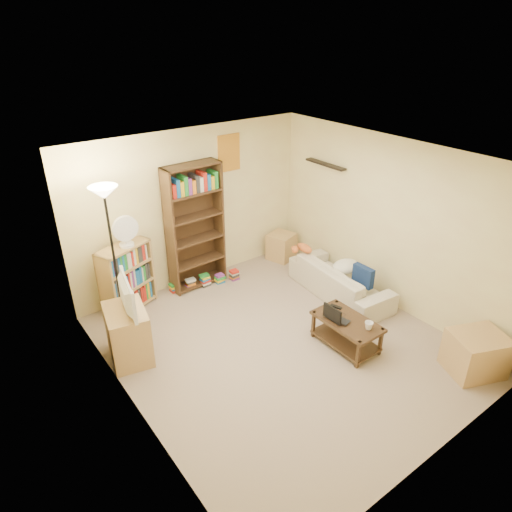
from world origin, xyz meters
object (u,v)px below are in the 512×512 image
mug (369,326)px  television (122,296)px  short_bookshelf (127,278)px  end_cabinet (476,353)px  tabby_cat (303,248)px  coffee_table (346,329)px  tv_stand (128,334)px  floor_lamp (108,219)px  side_table (281,246)px  sofa (340,280)px  tall_bookshelf (195,225)px  desk_fan (125,231)px  laptop (339,317)px

mug → television: bearing=144.4°
short_bookshelf → end_cabinet: short_bookshelf is taller
television → tabby_cat: bearing=-75.0°
coffee_table → tv_stand: (-2.39, 1.48, 0.10)m
mug → floor_lamp: 3.53m
side_table → mug: bearing=-107.0°
tv_stand → side_table: tv_stand is taller
mug → side_table: 2.88m
mug → sofa: bearing=57.5°
short_bookshelf → end_cabinet: (2.84, -3.85, -0.25)m
coffee_table → short_bookshelf: 3.22m
tabby_cat → tall_bookshelf: size_ratio=0.20×
coffee_table → tv_stand: bearing=147.8°
mug → desk_fan: bearing=124.9°
desk_fan → side_table: size_ratio=0.97×
tabby_cat → end_cabinet: bearing=-85.8°
sofa → side_table: (0.06, 1.52, -0.02)m
laptop → side_table: side_table is taller
laptop → mug: 0.42m
tabby_cat → desk_fan: 2.79m
floor_lamp → tabby_cat: bearing=-8.8°
tv_stand → laptop: bearing=-18.6°
floor_lamp → desk_fan: bearing=50.4°
tall_bookshelf → floor_lamp: 1.65m
floor_lamp → side_table: size_ratio=4.40×
desk_fan → side_table: (2.79, -0.05, -1.03)m
sofa → television: (-3.25, 0.53, 0.67)m
coffee_table → desk_fan: bearing=126.4°
tall_bookshelf → end_cabinet: (1.66, -3.85, -0.80)m
television → end_cabinet: bearing=-118.2°
desk_fan → sofa: bearing=-29.7°
tabby_cat → desk_fan: bearing=161.4°
sofa → short_bookshelf: bearing=64.7°
mug → tabby_cat: bearing=72.4°
sofa → tv_stand: size_ratio=2.56×
television → side_table: bearing=-61.5°
sofa → tv_stand: 3.29m
desk_fan → end_cabinet: size_ratio=0.74×
television → short_bookshelf: (0.46, 1.08, -0.41)m
coffee_table → end_cabinet: (0.90, -1.29, 0.01)m
tall_bookshelf → short_bookshelf: size_ratio=1.95×
mug → side_table: bearing=73.0°
coffee_table → tall_bookshelf: bearing=106.1°
floor_lamp → television: bearing=-105.4°
tall_bookshelf → desk_fan: (-1.12, -0.05, 0.20)m
television → side_table: size_ratio=1.57×
side_table → laptop: bearing=-112.4°
mug → short_bookshelf: bearing=125.2°
sofa → floor_lamp: floor_lamp is taller
mug → tall_bookshelf: (-0.83, 2.85, 0.61)m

